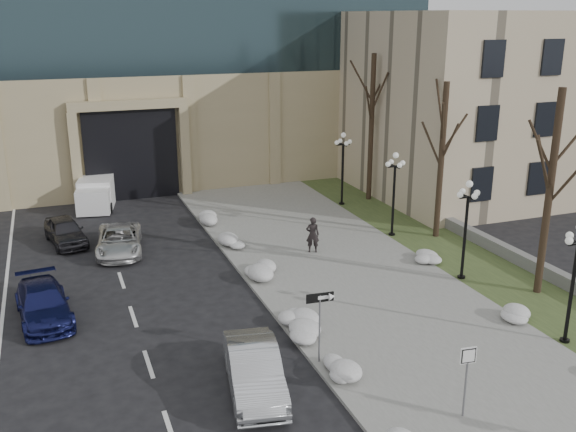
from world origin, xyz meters
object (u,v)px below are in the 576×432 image
object	(u,v)px
keep_sign	(467,367)
lamppost_b	(467,217)
lamppost_a	(575,268)
car_b	(254,370)
car_e	(65,231)
car_c	(43,304)
lamppost_d	(343,159)
one_way_sign	(325,306)
box_truck	(97,191)
pedestrian	(313,235)
car_d	(119,240)
lamppost_c	(394,183)

from	to	relation	value
keep_sign	lamppost_b	size ratio (longest dim) A/B	0.51
keep_sign	lamppost_a	xyz separation A→B (m)	(6.37, 2.62, 1.27)
car_b	car_e	size ratio (longest dim) A/B	1.12
car_c	car_e	world-z (taller)	car_e
car_b	lamppost_d	bearing A→B (deg)	67.24
one_way_sign	keep_sign	xyz separation A→B (m)	(2.66, -4.43, -0.48)
one_way_sign	car_c	bearing A→B (deg)	145.94
car_e	box_truck	size ratio (longest dim) A/B	0.68
pedestrian	lamppost_d	world-z (taller)	lamppost_d
one_way_sign	box_truck	bearing A→B (deg)	107.70
car_e	lamppost_d	world-z (taller)	lamppost_d
car_b	car_d	xyz separation A→B (m)	(-2.60, 14.70, -0.10)
lamppost_d	car_e	bearing A→B (deg)	-175.56
car_b	car_c	bearing A→B (deg)	138.62
car_b	lamppost_b	size ratio (longest dim) A/B	0.98
box_truck	lamppost_b	distance (m)	23.99
car_d	car_e	bearing A→B (deg)	144.79
pedestrian	lamppost_d	xyz separation A→B (m)	(5.18, 7.47, 2.02)
keep_sign	lamppost_b	distance (m)	11.20
lamppost_a	lamppost_d	world-z (taller)	same
pedestrian	car_d	bearing A→B (deg)	-2.59
car_c	lamppost_a	bearing A→B (deg)	-32.60
car_c	keep_sign	world-z (taller)	keep_sign
car_b	one_way_sign	size ratio (longest dim) A/B	1.70
car_e	lamppost_a	size ratio (longest dim) A/B	0.88
keep_sign	lamppost_d	xyz separation A→B (m)	(6.37, 22.12, 1.27)
keep_sign	lamppost_c	distance (m)	16.92
keep_sign	car_c	bearing A→B (deg)	141.63
lamppost_a	lamppost_c	world-z (taller)	same
keep_sign	car_e	bearing A→B (deg)	123.21
car_b	box_truck	distance (m)	24.43
car_e	lamppost_b	bearing A→B (deg)	-45.25
one_way_sign	keep_sign	world-z (taller)	one_way_sign
car_d	lamppost_d	size ratio (longest dim) A/B	1.01
box_truck	car_c	bearing A→B (deg)	-91.16
pedestrian	lamppost_b	bearing A→B (deg)	152.63
car_e	lamppost_a	xyz separation A→B (m)	(16.95, -18.18, 2.36)
car_c	car_d	xyz separation A→B (m)	(3.75, 6.78, -0.02)
car_e	lamppost_a	distance (m)	24.97
lamppost_b	lamppost_c	distance (m)	6.50
lamppost_b	lamppost_c	xyz separation A→B (m)	(0.00, 6.50, 0.00)
lamppost_a	lamppost_b	size ratio (longest dim) A/B	1.00
car_e	pedestrian	size ratio (longest dim) A/B	2.23
pedestrian	lamppost_d	size ratio (longest dim) A/B	0.39
lamppost_a	lamppost_c	distance (m)	13.00
pedestrian	lamppost_b	xyz separation A→B (m)	(5.18, -5.53, 2.02)
lamppost_a	lamppost_b	bearing A→B (deg)	90.00
one_way_sign	keep_sign	distance (m)	5.19
car_b	lamppost_b	distance (m)	13.20
pedestrian	lamppost_a	xyz separation A→B (m)	(5.18, -12.03, 2.02)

